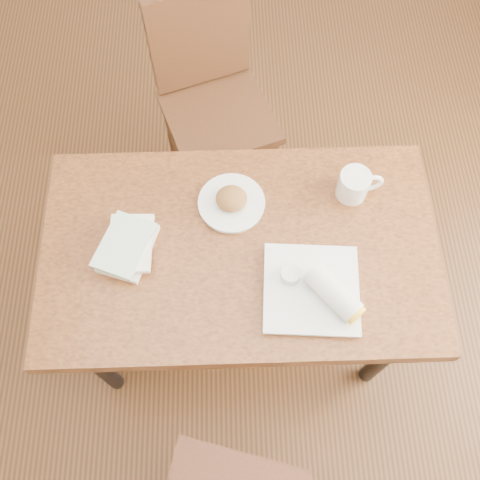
{
  "coord_description": "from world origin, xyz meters",
  "views": [
    {
      "loc": [
        -0.02,
        -0.68,
        2.26
      ],
      "look_at": [
        0.0,
        0.0,
        0.8
      ],
      "focal_mm": 40.0,
      "sensor_mm": 36.0,
      "label": 1
    }
  ],
  "objects_px": {
    "table": "(240,258)",
    "book_stack": "(128,246)",
    "plate_scone": "(232,202)",
    "chair_far": "(211,90)",
    "plate_burrito": "(318,290)",
    "coffee_mug": "(355,184)"
  },
  "relations": [
    {
      "from": "table",
      "to": "book_stack",
      "type": "bearing_deg",
      "value": 179.68
    },
    {
      "from": "plate_scone",
      "to": "book_stack",
      "type": "xyz_separation_m",
      "value": [
        -0.32,
        -0.15,
        0.0
      ]
    },
    {
      "from": "chair_far",
      "to": "plate_scone",
      "type": "distance_m",
      "value": 0.69
    },
    {
      "from": "chair_far",
      "to": "plate_scone",
      "type": "relative_size",
      "value": 4.43
    },
    {
      "from": "plate_scone",
      "to": "book_stack",
      "type": "height_order",
      "value": "plate_scone"
    },
    {
      "from": "book_stack",
      "to": "chair_far",
      "type": "bearing_deg",
      "value": 72.5
    },
    {
      "from": "table",
      "to": "book_stack",
      "type": "height_order",
      "value": "book_stack"
    },
    {
      "from": "plate_scone",
      "to": "plate_burrito",
      "type": "xyz_separation_m",
      "value": [
        0.25,
        -0.31,
        0.01
      ]
    },
    {
      "from": "plate_scone",
      "to": "coffee_mug",
      "type": "bearing_deg",
      "value": 4.81
    },
    {
      "from": "plate_burrito",
      "to": "book_stack",
      "type": "xyz_separation_m",
      "value": [
        -0.57,
        0.16,
        -0.0
      ]
    },
    {
      "from": "coffee_mug",
      "to": "book_stack",
      "type": "xyz_separation_m",
      "value": [
        -0.71,
        -0.18,
        -0.03
      ]
    },
    {
      "from": "coffee_mug",
      "to": "book_stack",
      "type": "height_order",
      "value": "coffee_mug"
    },
    {
      "from": "plate_burrito",
      "to": "book_stack",
      "type": "distance_m",
      "value": 0.59
    },
    {
      "from": "chair_far",
      "to": "book_stack",
      "type": "distance_m",
      "value": 0.86
    },
    {
      "from": "table",
      "to": "plate_burrito",
      "type": "relative_size",
      "value": 4.12
    },
    {
      "from": "coffee_mug",
      "to": "plate_burrito",
      "type": "xyz_separation_m",
      "value": [
        -0.15,
        -0.34,
        -0.02
      ]
    },
    {
      "from": "chair_far",
      "to": "book_stack",
      "type": "bearing_deg",
      "value": -107.5
    },
    {
      "from": "table",
      "to": "coffee_mug",
      "type": "xyz_separation_m",
      "value": [
        0.37,
        0.18,
        0.14
      ]
    },
    {
      "from": "table",
      "to": "coffee_mug",
      "type": "height_order",
      "value": "coffee_mug"
    },
    {
      "from": "plate_scone",
      "to": "coffee_mug",
      "type": "height_order",
      "value": "coffee_mug"
    },
    {
      "from": "plate_burrito",
      "to": "plate_scone",
      "type": "bearing_deg",
      "value": 128.57
    },
    {
      "from": "chair_far",
      "to": "book_stack",
      "type": "xyz_separation_m",
      "value": [
        -0.25,
        -0.79,
        0.23
      ]
    }
  ]
}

